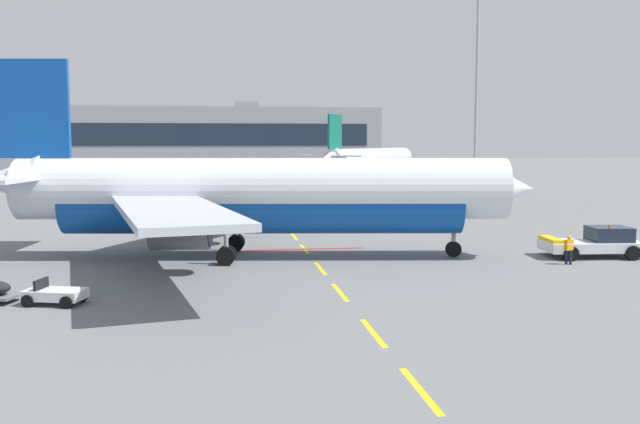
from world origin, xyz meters
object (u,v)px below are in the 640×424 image
apron_light_mast_far (477,52)px  pushback_tug (596,243)px  airliner_foreground (254,194)px  airliner_mid_left (369,160)px  ground_crew_worker (569,248)px

apron_light_mast_far → pushback_tug: bearing=-101.6°
apron_light_mast_far → airliner_foreground: bearing=-125.7°
airliner_mid_left → apron_light_mast_far: 40.43m
ground_crew_worker → apron_light_mast_far: apron_light_mast_far is taller
airliner_foreground → airliner_mid_left: bearing=72.6°
pushback_tug → airliner_mid_left: 82.90m
apron_light_mast_far → ground_crew_worker: bearing=-104.5°
airliner_foreground → airliner_mid_left: 83.62m
pushback_tug → apron_light_mast_far: 49.57m
airliner_foreground → ground_crew_worker: size_ratio=20.23×
airliner_mid_left → pushback_tug: bearing=-92.6°
airliner_mid_left → ground_crew_worker: bearing=-94.6°
airliner_foreground → apron_light_mast_far: apron_light_mast_far is taller
ground_crew_worker → apron_light_mast_far: bearing=75.5°
airliner_mid_left → apron_light_mast_far: apron_light_mast_far is taller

